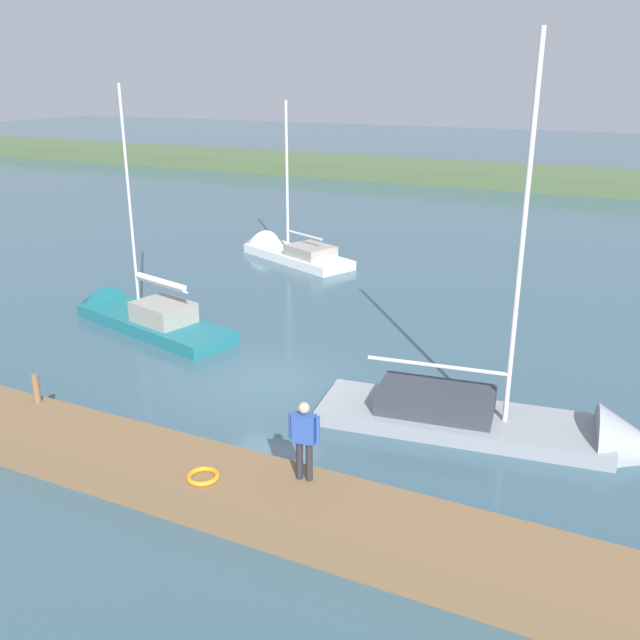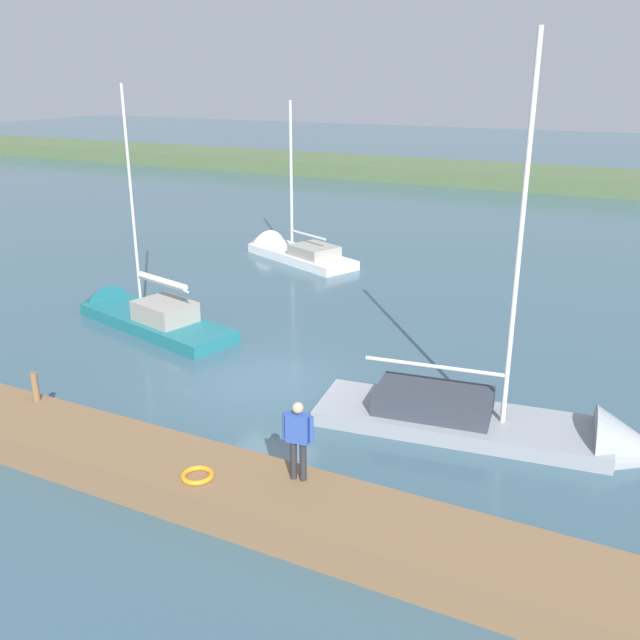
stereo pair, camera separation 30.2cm
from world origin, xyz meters
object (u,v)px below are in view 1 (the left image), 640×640
at_px(life_ring_buoy, 203,476).
at_px(sailboat_far_right, 523,433).
at_px(person_on_dock, 304,436).
at_px(sailboat_behind_pier, 134,319).
at_px(sailboat_inner_slip, 281,253).
at_px(mooring_post_near, 36,389).

height_order(life_ring_buoy, sailboat_far_right, sailboat_far_right).
bearing_deg(person_on_dock, sailboat_behind_pier, -132.60).
bearing_deg(life_ring_buoy, sailboat_inner_slip, -65.42).
height_order(sailboat_inner_slip, person_on_dock, sailboat_inner_slip).
bearing_deg(person_on_dock, sailboat_inner_slip, -157.34).
distance_m(mooring_post_near, life_ring_buoy, 5.73).
bearing_deg(mooring_post_near, person_on_dock, 178.34).
xyz_separation_m(mooring_post_near, life_ring_buoy, (-5.62, 1.08, -0.32)).
distance_m(mooring_post_near, sailboat_behind_pier, 8.04).
bearing_deg(life_ring_buoy, sailboat_behind_pier, -43.47).
height_order(life_ring_buoy, sailboat_inner_slip, sailboat_inner_slip).
relative_size(life_ring_buoy, person_on_dock, 0.39).
distance_m(sailboat_behind_pier, person_on_dock, 13.14).
relative_size(sailboat_behind_pier, person_on_dock, 5.37).
distance_m(life_ring_buoy, sailboat_behind_pier, 12.20).
height_order(sailboat_inner_slip, sailboat_behind_pier, sailboat_behind_pier).
height_order(mooring_post_near, sailboat_inner_slip, sailboat_inner_slip).
bearing_deg(sailboat_behind_pier, life_ring_buoy, 151.08).
height_order(life_ring_buoy, sailboat_behind_pier, sailboat_behind_pier).
bearing_deg(life_ring_buoy, sailboat_far_right, -131.56).
height_order(sailboat_far_right, sailboat_behind_pier, sailboat_far_right).
bearing_deg(person_on_dock, sailboat_far_right, 138.44).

